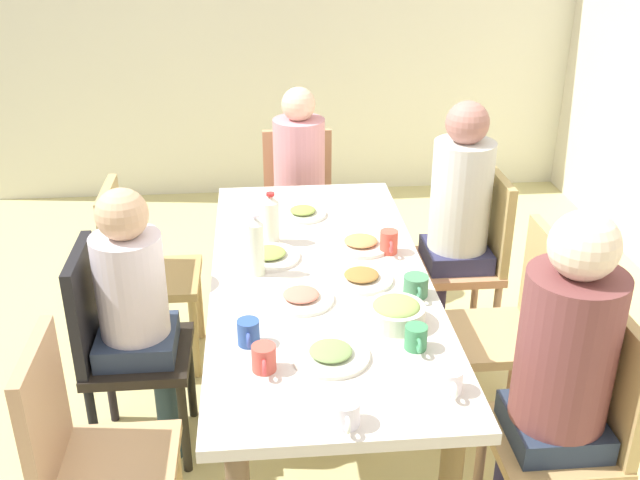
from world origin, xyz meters
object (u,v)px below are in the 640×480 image
cup_3 (345,413)px  bottle_0 (257,246)px  plate_4 (331,354)px  bottle_1 (271,219)px  plate_1 (301,298)px  cup_6 (450,381)px  chair_1 (577,423)px  chair_4 (85,453)px  chair_5 (299,203)px  chair_0 (117,341)px  person_0 (137,303)px  chair_6 (472,252)px  plate_0 (303,213)px  cup_2 (264,358)px  cup_5 (416,286)px  dining_table (320,296)px  chair_2 (515,322)px  cup_1 (248,333)px  chair_3 (138,266)px  person_1 (562,362)px  plate_2 (361,244)px  person_6 (457,209)px  plate_3 (361,278)px  person_5 (300,178)px  cup_0 (389,242)px  plate_5 (269,256)px  cup_4 (416,338)px

cup_3 → bottle_0: bottle_0 is taller
plate_4 → bottle_1: size_ratio=1.11×
plate_1 → cup_6: cup_6 is taller
chair_1 → chair_4: same height
chair_5 → chair_0: bearing=-30.8°
person_0 → cup_3: 1.12m
chair_6 → bottle_0: (0.60, -1.03, 0.37)m
plate_0 → cup_2: 1.19m
person_0 → chair_5: (-1.33, 0.70, -0.16)m
chair_4 → bottle_0: (-0.67, 0.56, 0.37)m
plate_1 → bottle_1: size_ratio=1.06×
cup_5 → bottle_0: bottle_0 is taller
dining_table → chair_5: bearing=180.0°
dining_table → chair_2: bearing=90.0°
cup_1 → chair_2: bearing=112.9°
person_0 → chair_3: 0.66m
person_1 → plate_2: (-0.87, -0.51, 0.02)m
person_6 → plate_1: (0.82, -0.79, 0.03)m
plate_3 → cup_3: size_ratio=1.99×
person_5 → cup_0: 1.11m
chair_4 → cup_0: bearing=126.4°
chair_6 → plate_3: size_ratio=3.79×
dining_table → chair_6: chair_6 is taller
chair_6 → plate_5: size_ratio=3.62×
cup_6 → chair_5: bearing=-171.4°
chair_1 → person_6: person_6 is taller
plate_5 → cup_1: size_ratio=2.30×
plate_4 → plate_0: bearing=-179.4°
cup_1 → plate_1: bearing=144.6°
chair_6 → plate_1: bearing=-47.0°
bottle_0 → plate_1: bearing=34.6°
chair_1 → plate_4: 0.85m
chair_0 → chair_4: (0.63, 0.00, 0.00)m
chair_4 → chair_5: (-1.96, 0.79, 0.00)m
bottle_1 → cup_4: bearing=27.7°
chair_4 → chair_0: bearing=180.0°
chair_3 → cup_3: (1.50, 0.78, 0.29)m
plate_0 → cup_3: size_ratio=1.75×
person_0 → chair_6: person_0 is taller
cup_2 → cup_4: bearing=98.8°
cup_1 → cup_4: bearing=82.2°
chair_3 → chair_4: (1.26, 0.00, 0.00)m
chair_2 → cup_0: (-0.17, -0.50, 0.30)m
chair_0 → cup_2: 0.87m
cup_0 → bottle_0: size_ratio=0.44×
person_0 → plate_5: size_ratio=4.58×
person_6 → cup_5: person_6 is taller
chair_1 → person_6: (-1.26, -0.09, 0.23)m
chair_1 → person_1: person_1 is taller
chair_4 → plate_4: (-0.08, 0.78, 0.26)m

